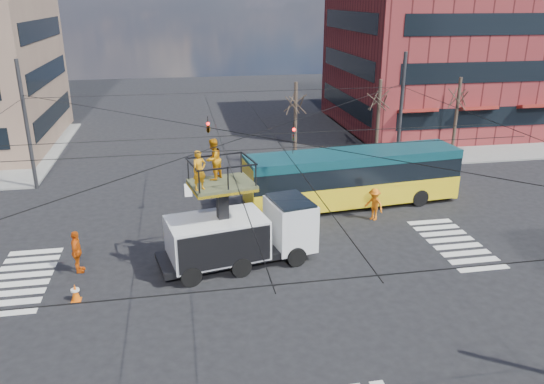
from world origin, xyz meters
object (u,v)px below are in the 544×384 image
Objects in this scene: city_bus at (353,177)px; flagger at (374,204)px; traffic_cone at (75,292)px; utility_truck at (241,223)px; worker_ground at (77,252)px.

city_bus is 2.44m from flagger.
traffic_cone is 15.62m from flagger.
utility_truck reaches higher than city_bus.
city_bus is 16.18m from traffic_cone.
flagger is (7.67, 3.66, -1.07)m from utility_truck.
worker_ground is (-14.30, -5.46, -0.76)m from city_bus.
utility_truck is 8.56m from flagger.
utility_truck is at bearing -93.88° from worker_ground.
utility_truck is 9.29m from city_bus.
worker_ground reaches higher than flagger.
utility_truck is 3.79× the size of worker_ground.
utility_truck is 0.58× the size of city_bus.
flagger is (0.49, -2.24, -0.84)m from city_bus.
utility_truck reaches higher than worker_ground.
traffic_cone is at bearing -175.07° from utility_truck.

